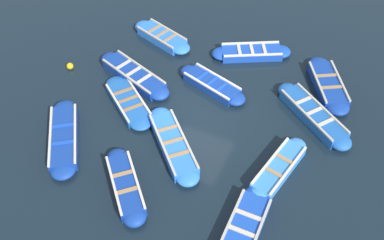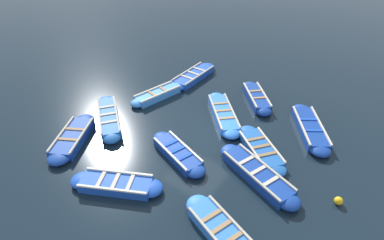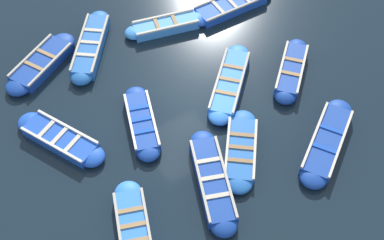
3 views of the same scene
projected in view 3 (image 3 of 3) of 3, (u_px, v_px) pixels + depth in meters
ground_plane at (181, 105)px, 18.73m from camera, size 120.00×120.00×0.00m
boat_near_quay at (327, 142)px, 17.56m from camera, size 3.65×2.94×0.43m
boat_centre at (241, 150)px, 17.41m from camera, size 2.68×3.20×0.36m
boat_tucked at (229, 83)px, 19.10m from camera, size 3.30×3.35×0.44m
boat_end_of_row at (213, 181)px, 16.65m from camera, size 2.03×3.95×0.46m
boat_stern_in at (291, 70)px, 19.45m from camera, size 2.87×2.81×0.47m
boat_outer_left at (60, 139)px, 17.65m from camera, size 2.41×3.46×0.41m
boat_inner_gap at (91, 46)px, 20.20m from camera, size 2.92×3.63×0.47m
boat_alongside at (134, 228)px, 15.71m from camera, size 1.80×3.34×0.43m
boat_outer_right at (142, 122)px, 18.06m from camera, size 1.67×3.31×0.42m
boat_broadside at (166, 26)px, 20.90m from camera, size 3.36×1.38×0.43m
boat_bow_out at (231, 5)px, 21.64m from camera, size 3.89×1.05×0.41m
boat_far_corner at (41, 63)px, 19.68m from camera, size 3.46×2.56×0.44m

